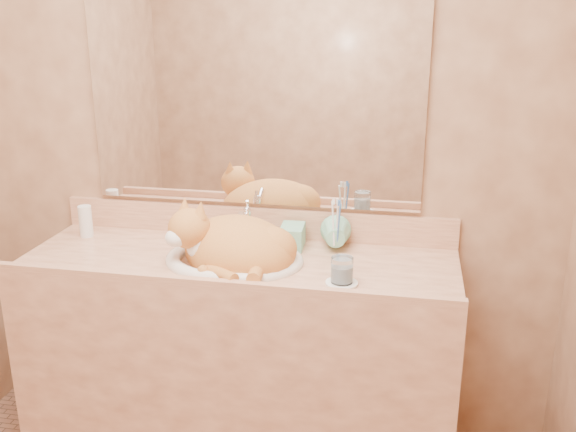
% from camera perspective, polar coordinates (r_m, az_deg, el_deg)
% --- Properties ---
extents(wall_back, '(2.40, 0.02, 2.50)m').
position_cam_1_polar(wall_back, '(2.51, -3.03, 6.95)').
color(wall_back, brown).
rests_on(wall_back, ground).
extents(vanity_counter, '(1.60, 0.55, 0.85)m').
position_cam_1_polar(vanity_counter, '(2.55, -4.25, -12.77)').
color(vanity_counter, '#A36649').
rests_on(vanity_counter, floor).
extents(mirror, '(1.30, 0.02, 0.80)m').
position_cam_1_polar(mirror, '(2.48, -3.15, 10.08)').
color(mirror, white).
rests_on(mirror, wall_back).
extents(sink_basin, '(0.53, 0.45, 0.15)m').
position_cam_1_polar(sink_basin, '(2.32, -4.83, -2.26)').
color(sink_basin, white).
rests_on(sink_basin, vanity_counter).
extents(faucet, '(0.05, 0.12, 0.16)m').
position_cam_1_polar(faucet, '(2.50, -3.65, -0.71)').
color(faucet, white).
rests_on(faucet, vanity_counter).
extents(cat, '(0.55, 0.51, 0.24)m').
position_cam_1_polar(cat, '(2.31, -5.08, -2.40)').
color(cat, '#B9692A').
rests_on(cat, sink_basin).
extents(soap_dispenser, '(0.09, 0.09, 0.20)m').
position_cam_1_polar(soap_dispenser, '(2.38, 0.18, -1.15)').
color(soap_dispenser, '#7AC49F').
rests_on(soap_dispenser, vanity_counter).
extents(toothbrush_cup, '(0.13, 0.13, 0.11)m').
position_cam_1_polar(toothbrush_cup, '(2.40, 4.27, -2.16)').
color(toothbrush_cup, '#7AC49F').
rests_on(toothbrush_cup, vanity_counter).
extents(toothbrushes, '(0.04, 0.04, 0.22)m').
position_cam_1_polar(toothbrushes, '(2.37, 4.31, -0.50)').
color(toothbrushes, white).
rests_on(toothbrushes, toothbrush_cup).
extents(saucer, '(0.11, 0.11, 0.01)m').
position_cam_1_polar(saucer, '(2.16, 4.79, -5.99)').
color(saucer, white).
rests_on(saucer, vanity_counter).
extents(water_glass, '(0.07, 0.07, 0.09)m').
position_cam_1_polar(water_glass, '(2.14, 4.82, -4.80)').
color(water_glass, silver).
rests_on(water_glass, saucer).
extents(lotion_bottle, '(0.05, 0.05, 0.13)m').
position_cam_1_polar(lotion_bottle, '(2.70, -17.55, -0.45)').
color(lotion_bottle, white).
rests_on(lotion_bottle, vanity_counter).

